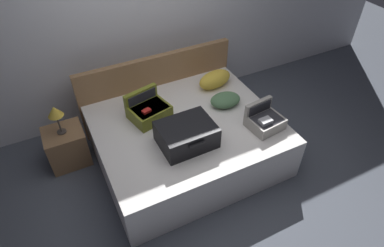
% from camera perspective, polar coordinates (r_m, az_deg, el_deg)
% --- Properties ---
extents(ground_plane, '(12.00, 12.00, 0.00)m').
position_cam_1_polar(ground_plane, '(3.82, 1.87, -9.67)').
color(ground_plane, '#4C515B').
extents(back_wall, '(8.00, 0.10, 2.60)m').
position_cam_1_polar(back_wall, '(4.27, -8.72, 17.83)').
color(back_wall, silver).
rests_on(back_wall, ground).
extents(bed, '(2.00, 1.67, 0.54)m').
position_cam_1_polar(bed, '(3.86, -0.83, -3.02)').
color(bed, silver).
rests_on(bed, ground).
extents(headboard, '(2.04, 0.08, 0.94)m').
position_cam_1_polar(headboard, '(4.36, -5.92, 6.09)').
color(headboard, olive).
rests_on(headboard, ground).
extents(hard_case_large, '(0.57, 0.47, 0.24)m').
position_cam_1_polar(hard_case_large, '(3.37, -0.97, -1.91)').
color(hard_case_large, black).
rests_on(hard_case_large, bed).
extents(hard_case_medium, '(0.49, 0.44, 0.30)m').
position_cam_1_polar(hard_case_medium, '(3.73, -7.50, 2.29)').
color(hard_case_medium, olive).
rests_on(hard_case_medium, bed).
extents(hard_case_small, '(0.38, 0.36, 0.27)m').
position_cam_1_polar(hard_case_small, '(3.67, 12.44, 0.52)').
color(hard_case_small, gray).
rests_on(hard_case_small, bed).
extents(pillow_near_headboard, '(0.39, 0.29, 0.15)m').
position_cam_1_polar(pillow_near_headboard, '(3.92, 5.77, 4.07)').
color(pillow_near_headboard, '#4C724C').
rests_on(pillow_near_headboard, bed).
extents(pillow_center_head, '(0.50, 0.33, 0.21)m').
position_cam_1_polar(pillow_center_head, '(4.21, 3.97, 7.63)').
color(pillow_center_head, gold).
rests_on(pillow_center_head, bed).
extents(nightstand, '(0.44, 0.40, 0.46)m').
position_cam_1_polar(nightstand, '(4.12, -20.79, -3.73)').
color(nightstand, olive).
rests_on(nightstand, ground).
extents(table_lamp, '(0.16, 0.16, 0.36)m').
position_cam_1_polar(table_lamp, '(3.80, -22.60, 1.76)').
color(table_lamp, '#3F3833').
rests_on(table_lamp, nightstand).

